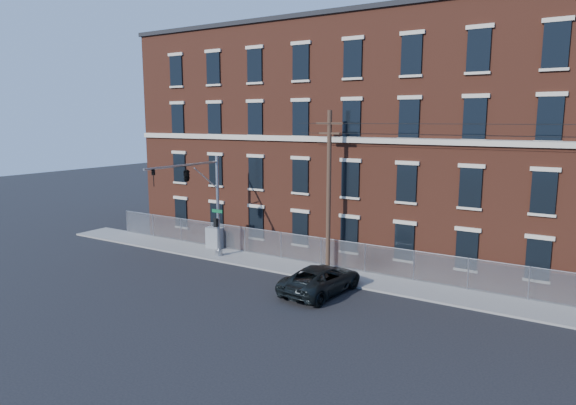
# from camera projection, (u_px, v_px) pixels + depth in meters

# --- Properties ---
(ground) EXTENTS (140.00, 140.00, 0.00)m
(ground) POSITION_uv_depth(u_px,v_px,m) (251.00, 291.00, 28.46)
(ground) COLOR black
(ground) RESTS_ON ground
(sidewalk) EXTENTS (65.00, 3.00, 0.12)m
(sidewalk) POSITION_uv_depth(u_px,v_px,m) (492.00, 303.00, 26.41)
(sidewalk) COLOR gray
(sidewalk) RESTS_ON ground
(mill_building) EXTENTS (55.30, 14.32, 16.30)m
(mill_building) POSITION_uv_depth(u_px,v_px,m) (526.00, 141.00, 32.58)
(mill_building) COLOR #602B1B
(mill_building) RESTS_ON ground
(chain_link_fence) EXTENTS (59.06, 0.06, 1.85)m
(chain_link_fence) POSITION_uv_depth(u_px,v_px,m) (498.00, 278.00, 27.34)
(chain_link_fence) COLOR #A5A8AD
(chain_link_fence) RESTS_ON ground
(traffic_signal_mast) EXTENTS (0.90, 6.75, 7.00)m
(traffic_signal_mast) POSITION_uv_depth(u_px,v_px,m) (194.00, 185.00, 32.53)
(traffic_signal_mast) COLOR #9EA0A5
(traffic_signal_mast) RESTS_ON ground
(utility_pole_near) EXTENTS (1.80, 0.28, 10.00)m
(utility_pole_near) POSITION_uv_depth(u_px,v_px,m) (329.00, 188.00, 31.25)
(utility_pole_near) COLOR #442E22
(utility_pole_near) RESTS_ON ground
(pickup_truck) EXTENTS (3.07, 5.79, 1.55)m
(pickup_truck) POSITION_uv_depth(u_px,v_px,m) (321.00, 279.00, 28.01)
(pickup_truck) COLOR black
(pickup_truck) RESTS_ON ground
(utility_cabinet) EXTENTS (1.31, 0.77, 1.55)m
(utility_cabinet) POSITION_uv_depth(u_px,v_px,m) (215.00, 238.00, 37.31)
(utility_cabinet) COLOR slate
(utility_cabinet) RESTS_ON sidewalk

